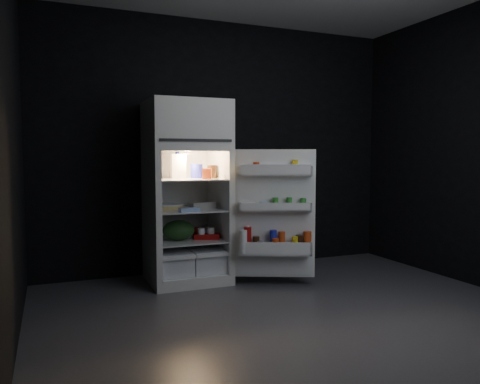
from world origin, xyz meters
name	(u,v)px	position (x,y,z in m)	size (l,w,h in m)	color
floor	(297,314)	(0.00, 0.00, 0.00)	(4.00, 3.40, 0.00)	#48484D
wall_back	(222,147)	(0.00, 1.70, 1.35)	(4.00, 0.00, 2.70)	black
wall_left	(8,139)	(-2.00, 0.00, 1.35)	(0.00, 3.40, 2.70)	black
refrigerator	(186,185)	(-0.53, 1.32, 0.96)	(0.76, 0.71, 1.78)	white
fridge_door	(275,216)	(0.20, 0.79, 0.68)	(0.73, 0.47, 1.22)	white
milk_jug	(177,166)	(-0.60, 1.33, 1.15)	(0.14, 0.14, 0.24)	white
mayo_jar	(197,171)	(-0.41, 1.34, 1.10)	(0.12, 0.12, 0.14)	#1E24A6
jam_jar	(212,172)	(-0.26, 1.29, 1.09)	(0.10, 0.10, 0.13)	black
amber_bottle	(158,167)	(-0.80, 1.33, 1.14)	(0.07, 0.07, 0.22)	#C57E1F
small_carton	(207,174)	(-0.37, 1.12, 1.08)	(0.09, 0.06, 0.10)	#C34217
egg_carton	(202,206)	(-0.40, 1.19, 0.76)	(0.28, 0.11, 0.07)	gray
pie	(169,207)	(-0.69, 1.35, 0.75)	(0.32, 0.32, 0.04)	tan
flat_package	(189,210)	(-0.57, 1.03, 0.75)	(0.19, 0.09, 0.04)	#88A5D3
wrapped_pkg	(200,204)	(-0.35, 1.43, 0.75)	(0.12, 0.10, 0.05)	beige
produce_bag	(179,230)	(-0.62, 1.25, 0.52)	(0.32, 0.27, 0.20)	#193815
yogurt_tray	(207,236)	(-0.34, 1.21, 0.45)	(0.25, 0.13, 0.05)	maroon
small_can_red	(196,232)	(-0.40, 1.39, 0.47)	(0.07, 0.07, 0.09)	maroon
small_can_silver	(205,230)	(-0.28, 1.45, 0.47)	(0.07, 0.07, 0.09)	silver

